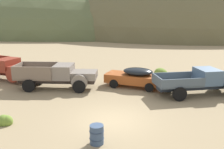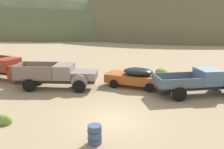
{
  "view_description": "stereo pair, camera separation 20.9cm",
  "coord_description": "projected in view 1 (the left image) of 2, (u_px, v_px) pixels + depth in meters",
  "views": [
    {
      "loc": [
        1.77,
        -12.53,
        5.73
      ],
      "look_at": [
        -0.77,
        5.23,
        1.29
      ],
      "focal_mm": 39.9,
      "sensor_mm": 36.0,
      "label": 1
    },
    {
      "loc": [
        1.97,
        -12.5,
        5.73
      ],
      "look_at": [
        -0.77,
        5.23,
        1.29
      ],
      "focal_mm": 39.9,
      "sensor_mm": 36.0,
      "label": 2
    }
  ],
  "objects": [
    {
      "name": "bush_back_edge",
      "position": [
        78.0,
        76.0,
        22.67
      ],
      "size": [
        0.98,
        0.9,
        0.66
      ],
      "color": "#4C8438",
      "rests_on": "ground"
    },
    {
      "name": "bush_near_barrel",
      "position": [
        5.0,
        121.0,
        13.11
      ],
      "size": [
        0.82,
        0.63,
        0.69
      ],
      "color": "olive",
      "rests_on": "ground"
    },
    {
      "name": "ground_plane",
      "position": [
        112.0,
        120.0,
        13.66
      ],
      "size": [
        300.0,
        300.0,
        0.0
      ],
      "primitive_type": "plane",
      "color": "#998460"
    },
    {
      "name": "truck_rust_red",
      "position": [
        6.0,
        68.0,
        21.82
      ],
      "size": [
        6.74,
        3.56,
        1.91
      ],
      "rotation": [
        0.0,
        0.0,
        -0.27
      ],
      "color": "#42140D",
      "rests_on": "ground"
    },
    {
      "name": "bush_between_trucks",
      "position": [
        160.0,
        73.0,
        23.09
      ],
      "size": [
        1.23,
        1.37,
        1.01
      ],
      "color": "olive",
      "rests_on": "ground"
    },
    {
      "name": "truck_primer_gray",
      "position": [
        62.0,
        76.0,
        19.23
      ],
      "size": [
        6.34,
        2.8,
        1.91
      ],
      "rotation": [
        0.0,
        0.0,
        0.09
      ],
      "color": "#3D322D",
      "rests_on": "ground"
    },
    {
      "name": "car_oxide_orange",
      "position": [
        133.0,
        77.0,
        19.73
      ],
      "size": [
        5.05,
        2.78,
        1.57
      ],
      "rotation": [
        0.0,
        0.0,
        2.91
      ],
      "color": "#A34C1E",
      "rests_on": "ground"
    },
    {
      "name": "truck_chalk_blue",
      "position": [
        205.0,
        81.0,
        17.84
      ],
      "size": [
        6.68,
        3.84,
        1.89
      ],
      "rotation": [
        0.0,
        0.0,
        0.32
      ],
      "color": "#262D39",
      "rests_on": "ground"
    },
    {
      "name": "hill_far_left",
      "position": [
        72.0,
        29.0,
        93.71
      ],
      "size": [
        105.94,
        88.69,
        35.59
      ],
      "primitive_type": "ellipsoid",
      "color": "#56603D",
      "rests_on": "ground"
    },
    {
      "name": "hill_distant",
      "position": [
        169.0,
        30.0,
        86.18
      ],
      "size": [
        87.35,
        85.89,
        44.46
      ],
      "primitive_type": "ellipsoid",
      "color": "brown",
      "rests_on": "ground"
    },
    {
      "name": "oil_drum_foreground",
      "position": [
        97.0,
        134.0,
        11.13
      ],
      "size": [
        0.67,
        0.67,
        0.89
      ],
      "color": "#384C6B",
      "rests_on": "ground"
    }
  ]
}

